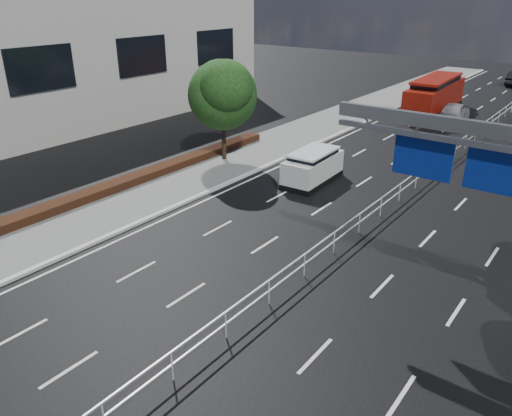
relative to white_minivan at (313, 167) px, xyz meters
The scene contains 8 objects.
ground 18.87m from the white_minivan, 73.81° to the right, with size 160.00×160.00×0.00m, color black.
median_fence 6.87m from the white_minivan, 39.92° to the left, with size 0.05×85.00×1.02m.
hedge_near 15.39m from the white_minivan, 121.55° to the right, with size 1.00×36.00×0.44m, color black.
near_building 25.07m from the white_minivan, behind, with size 12.00×38.00×10.00m, color beige.
near_tree_back 7.62m from the white_minivan, behind, with size 4.84×4.51×6.69m.
white_minivan is the anchor object (origin of this frame).
red_bus 22.03m from the white_minivan, 91.20° to the left, with size 3.10×10.95×3.24m.
near_car_silver 20.01m from the white_minivan, 84.08° to the left, with size 1.99×4.94×1.68m, color #9EA0A5.
Camera 1 is at (8.79, -5.99, 10.52)m, focal length 35.00 mm.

